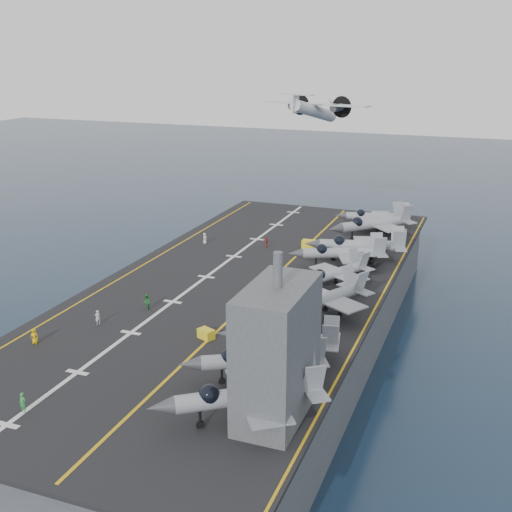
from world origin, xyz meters
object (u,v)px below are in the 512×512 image
(island_superstructure, at_px, (277,336))
(fighter_jet_0, at_px, (248,394))
(tow_cart_a, at_px, (206,334))
(transport_plane, at_px, (314,111))

(island_superstructure, height_order, fighter_jet_0, island_superstructure)
(fighter_jet_0, height_order, tow_cart_a, fighter_jet_0)
(transport_plane, bearing_deg, tow_cart_a, -82.85)
(fighter_jet_0, bearing_deg, tow_cart_a, 127.50)
(island_superstructure, relative_size, tow_cart_a, 7.09)
(island_superstructure, xyz_separation_m, tow_cart_a, (-12.40, 11.80, -6.96))
(island_superstructure, distance_m, tow_cart_a, 18.48)
(transport_plane, bearing_deg, fighter_jet_0, -77.21)
(island_superstructure, distance_m, transport_plane, 88.13)
(fighter_jet_0, xyz_separation_m, tow_cart_a, (-10.52, 13.72, -2.10))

